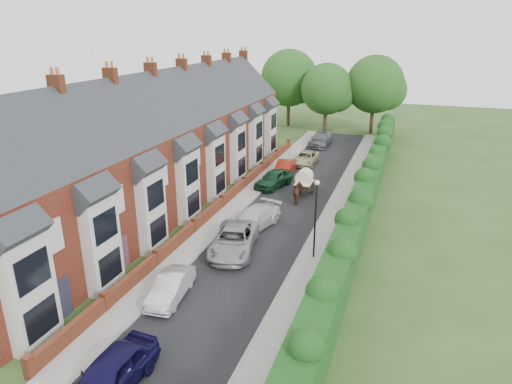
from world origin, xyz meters
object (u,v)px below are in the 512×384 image
(car_white, at_px, (253,218))
(car_red, at_px, (285,168))
(lamppost, at_px, (316,210))
(car_green, at_px, (274,179))
(car_navy, at_px, (111,374))
(car_silver_a, at_px, (171,287))
(car_beige, at_px, (306,158))
(horse_cart, at_px, (304,180))
(car_silver_b, at_px, (234,240))
(horse, at_px, (298,194))
(car_grey, at_px, (321,139))

(car_white, distance_m, car_red, 12.88)
(lamppost, xyz_separation_m, car_green, (-6.34, 12.20, -2.52))
(car_navy, relative_size, car_silver_a, 1.17)
(lamppost, height_order, car_beige, lamppost)
(car_silver_a, bearing_deg, horse_cart, 74.23)
(car_silver_a, bearing_deg, car_navy, -87.53)
(car_green, height_order, car_red, car_green)
(car_silver_b, bearing_deg, horse_cart, 70.77)
(car_white, relative_size, horse, 2.72)
(car_silver_b, distance_m, car_white, 3.83)
(car_red, xyz_separation_m, car_grey, (0.93, 12.85, 0.09))
(horse, bearing_deg, car_navy, 67.19)
(car_white, distance_m, horse_cart, 8.19)
(lamppost, distance_m, car_navy, 14.62)
(car_grey, relative_size, horse, 2.92)
(car_white, distance_m, car_beige, 17.22)
(car_navy, bearing_deg, car_green, 95.53)
(car_silver_b, bearing_deg, lamppost, -2.59)
(car_silver_a, bearing_deg, car_red, 83.94)
(car_red, bearing_deg, horse, -67.53)
(car_navy, bearing_deg, lamppost, 71.90)
(car_red, bearing_deg, car_grey, 83.90)
(horse, distance_m, horse_cart, 2.08)
(car_silver_b, bearing_deg, car_navy, -101.21)
(car_navy, xyz_separation_m, car_grey, (-0.30, 42.21, -0.01))
(car_grey, bearing_deg, car_navy, -88.69)
(car_green, height_order, car_grey, car_grey)
(car_silver_a, height_order, horse, horse)
(car_beige, bearing_deg, car_silver_b, -88.37)
(car_silver_a, relative_size, car_red, 0.95)
(car_navy, xyz_separation_m, car_silver_b, (0.11, 12.72, -0.02))
(car_green, xyz_separation_m, car_grey, (0.87, 16.57, 0.01))
(lamppost, relative_size, car_beige, 1.12)
(car_green, height_order, horse, horse)
(car_silver_a, xyz_separation_m, car_beige, (0.90, 27.18, -0.02))
(horse, bearing_deg, horse_cart, -108.06)
(car_navy, xyz_separation_m, car_beige, (-0.15, 33.77, -0.16))
(lamppost, distance_m, car_green, 13.98)
(car_silver_b, height_order, car_red, car_silver_b)
(horse_cart, bearing_deg, car_green, 159.88)
(car_navy, relative_size, horse, 2.52)
(lamppost, height_order, car_red, lamppost)
(car_silver_b, relative_size, car_white, 1.11)
(lamppost, relative_size, car_silver_b, 0.92)
(car_grey, bearing_deg, lamppost, -78.35)
(car_red, distance_m, car_grey, 12.89)
(lamppost, relative_size, car_green, 1.13)
(car_navy, relative_size, car_beige, 1.02)
(car_navy, distance_m, horse, 22.59)
(car_silver_a, bearing_deg, lamppost, 41.28)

